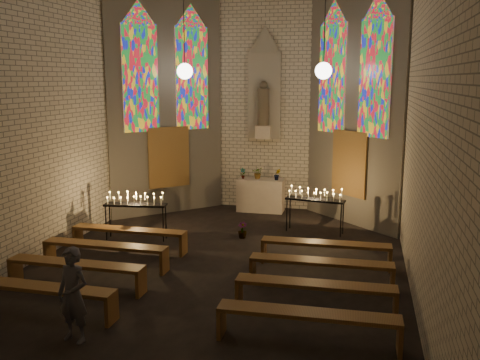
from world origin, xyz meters
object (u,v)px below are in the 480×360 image
aisle_flower_pot (242,230)px  votive_stand_right (315,197)px  visitor (73,295)px  votive_stand_left (135,201)px  altar (261,195)px

aisle_flower_pot → votive_stand_right: bearing=27.9°
aisle_flower_pot → visitor: 6.04m
votive_stand_left → visitor: bearing=-83.7°
aisle_flower_pot → votive_stand_right: 2.11m
votive_stand_left → votive_stand_right: bearing=13.0°
aisle_flower_pot → altar: bearing=91.7°
votive_stand_left → visitor: visitor is taller
visitor → aisle_flower_pot: bearing=89.7°
aisle_flower_pot → votive_stand_left: votive_stand_left is taller
altar → votive_stand_left: (-2.50, -3.58, 0.48)m
altar → votive_stand_left: 4.39m
altar → votive_stand_right: votive_stand_right is taller
aisle_flower_pot → visitor: size_ratio=0.27×
votive_stand_left → votive_stand_right: votive_stand_left is taller
aisle_flower_pot → votive_stand_right: votive_stand_right is taller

